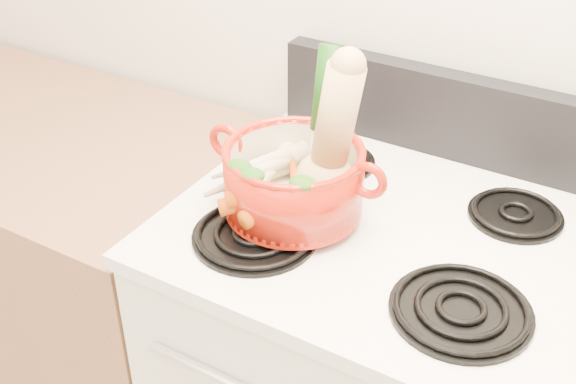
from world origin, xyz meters
The scene contains 21 objects.
cooktop centered at (0.00, 1.40, 0.93)m, with size 0.78×0.67×0.03m, color white.
control_backsplash centered at (0.00, 1.70, 1.04)m, with size 0.76×0.05×0.18m, color black.
counter_left centered at (-1.07, 1.40, 0.45)m, with size 1.36×0.65×0.90m, color brown.
burner_front_left centered at (-0.19, 1.24, 0.96)m, with size 0.22×0.22×0.02m, color black.
burner_front_right centered at (0.19, 1.24, 0.96)m, with size 0.22×0.22×0.02m, color black.
burner_back_left centered at (-0.19, 1.54, 0.96)m, with size 0.17×0.17×0.02m, color black.
burner_back_right centered at (0.19, 1.54, 0.96)m, with size 0.17×0.17×0.02m, color black.
dutch_oven centered at (-0.16, 1.33, 1.03)m, with size 0.25×0.25×0.12m, color #A5180A.
pot_handle_left centered at (-0.31, 1.33, 1.07)m, with size 0.07×0.07×0.02m, color #A5180A.
pot_handle_right centered at (-0.02, 1.34, 1.07)m, with size 0.07×0.07×0.02m, color #A5180A.
squash centered at (-0.09, 1.35, 1.13)m, with size 0.11×0.11×0.28m, color #E5B575, non-canonical shape.
leek centered at (-0.14, 1.39, 1.13)m, with size 0.04×0.04×0.28m, color beige.
ginger centered at (-0.15, 1.41, 1.01)m, with size 0.08×0.06×0.04m, color tan.
parsnip_0 centered at (-0.22, 1.36, 1.02)m, with size 0.04×0.04×0.21m, color beige.
parsnip_1 centered at (-0.24, 1.33, 1.03)m, with size 0.05×0.05×0.22m, color beige.
parsnip_2 centered at (-0.23, 1.38, 1.03)m, with size 0.04×0.04×0.20m, color beige.
parsnip_3 centered at (-0.26, 1.34, 1.03)m, with size 0.03×0.03×0.16m, color beige.
carrot_0 centered at (-0.16, 1.28, 1.01)m, with size 0.03×0.03×0.17m, color #C75E09.
carrot_1 centered at (-0.19, 1.26, 1.02)m, with size 0.03×0.03×0.15m, color #CC5F0A.
carrot_2 centered at (-0.15, 1.32, 1.03)m, with size 0.03×0.03×0.19m, color #DF4E0B.
carrot_3 centered at (-0.18, 1.27, 1.03)m, with size 0.03×0.03×0.15m, color #CA470A.
Camera 1 is at (0.38, 0.39, 1.72)m, focal length 45.00 mm.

